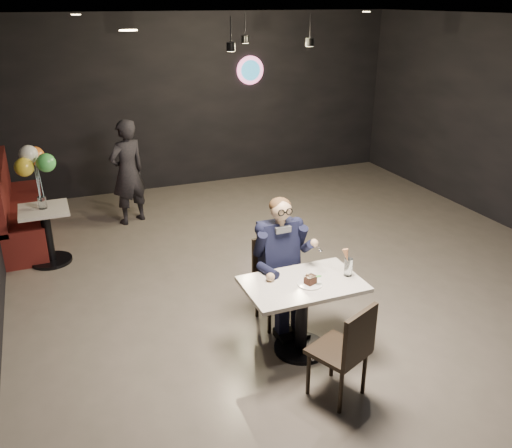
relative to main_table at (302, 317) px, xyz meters
name	(u,v)px	position (x,y,z in m)	size (l,w,h in m)	color
floor	(326,292)	(0.77, 0.90, -0.38)	(9.00, 9.00, 0.00)	#6D645B
wall_sign	(250,70)	(1.57, 5.37, 1.62)	(0.50, 0.06, 0.50)	pink
pendant_lights	(262,24)	(0.77, 2.90, 2.51)	(1.40, 1.20, 0.36)	black
main_table	(302,317)	(0.00, 0.00, 0.00)	(1.10, 0.70, 0.75)	white
chair_far	(278,283)	(0.00, 0.55, 0.09)	(0.42, 0.46, 0.92)	black
chair_near	(338,349)	(0.00, -0.68, 0.09)	(0.42, 0.46, 0.92)	black
seated_man	(279,261)	(0.00, 0.55, 0.34)	(0.60, 0.80, 1.44)	black
dessert_plate	(310,284)	(0.04, -0.06, 0.38)	(0.23, 0.23, 0.01)	white
cake_slice	(310,280)	(0.04, -0.06, 0.42)	(0.10, 0.08, 0.07)	black
mint_leaf	(319,276)	(0.11, -0.10, 0.47)	(0.06, 0.04, 0.01)	green
sundae_glass	(348,267)	(0.46, -0.04, 0.46)	(0.08, 0.08, 0.18)	silver
wafer_cone	(346,255)	(0.40, -0.08, 0.61)	(0.06, 0.06, 0.12)	tan
booth_bench	(20,201)	(-2.48, 3.94, 0.18)	(0.55, 2.20, 1.10)	#4E1310
side_table	(48,236)	(-2.18, 2.94, 0.00)	(0.60, 0.60, 0.75)	white
balloon_vase	(42,203)	(-2.18, 2.94, 0.45)	(0.10, 0.10, 0.16)	silver
balloon_bunch	(37,171)	(-2.18, 2.94, 0.87)	(0.42, 0.42, 0.69)	yellow
passerby	(128,172)	(-0.95, 3.95, 0.42)	(0.58, 0.38, 1.59)	black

